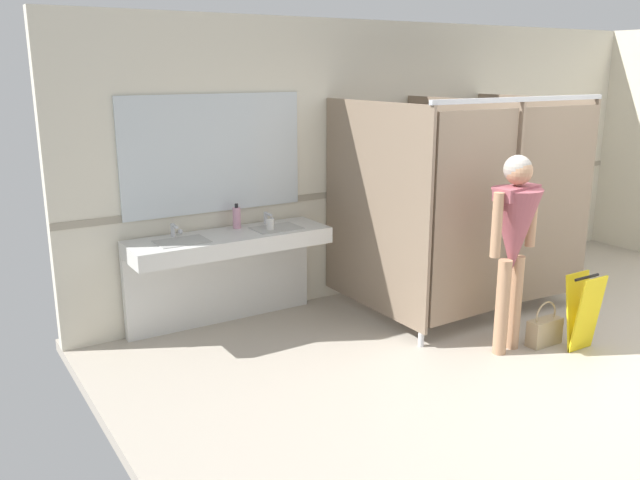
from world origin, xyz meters
name	(u,v)px	position (x,y,z in m)	size (l,w,h in m)	color
ground_plane	(595,366)	(0.00, 0.00, -0.05)	(7.13, 5.46, 0.10)	#B2A899
wall_back	(403,157)	(0.00, 2.49, 1.35)	(7.13, 0.12, 2.70)	beige
wall_back_tile_band	(406,186)	(0.00, 2.43, 1.05)	(7.13, 0.01, 0.06)	#9E937F
vanity_counter	(226,258)	(-2.17, 2.23, 0.63)	(1.77, 0.54, 0.99)	silver
mirror_panel	(214,154)	(-2.17, 2.42, 1.53)	(1.67, 0.02, 1.02)	silver
bathroom_stalls	(472,200)	(-0.01, 1.45, 1.06)	(2.03, 1.54, 2.02)	#84705B
person_standing	(514,231)	(-0.46, 0.53, 1.02)	(0.56, 0.46, 1.61)	tan
handbag	(544,330)	(-0.09, 0.44, 0.13)	(0.32, 0.12, 0.38)	tan
soap_dispenser	(237,218)	(-2.02, 2.30, 0.97)	(0.07, 0.07, 0.22)	#D899B2
paper_cup	(270,225)	(-1.80, 2.10, 0.92)	(0.07, 0.07, 0.09)	white
wet_floor_sign	(583,312)	(0.08, 0.21, 0.33)	(0.28, 0.19, 0.64)	yellow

